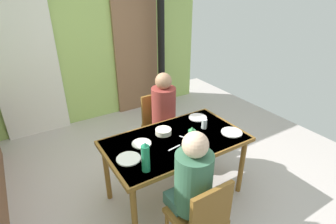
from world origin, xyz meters
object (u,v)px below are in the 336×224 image
at_px(chair_far_diner, 159,123).
at_px(serving_bowl_center, 163,132).
at_px(dining_table, 176,146).
at_px(water_bottle_green_near, 146,158).
at_px(person_far_diner, 164,107).
at_px(water_bottle_green_far, 191,142).
at_px(person_near_diner, 192,180).
at_px(chair_near_diner, 201,218).

xyz_separation_m(chair_far_diner, serving_bowl_center, (-0.29, -0.60, 0.26)).
distance_m(dining_table, water_bottle_green_near, 0.59).
bearing_deg(water_bottle_green_near, dining_table, 29.59).
bearing_deg(person_far_diner, water_bottle_green_far, 73.66).
height_order(chair_far_diner, water_bottle_green_near, water_bottle_green_near).
xyz_separation_m(chair_far_diner, water_bottle_green_far, (-0.27, -1.06, 0.38)).
distance_m(chair_far_diner, person_near_diner, 1.50).
distance_m(dining_table, chair_far_diner, 0.82).
bearing_deg(chair_far_diner, serving_bowl_center, 64.18).
distance_m(person_near_diner, person_far_diner, 1.35).
relative_size(dining_table, water_bottle_green_near, 5.11).
height_order(chair_near_diner, chair_far_diner, same).
xyz_separation_m(person_near_diner, person_far_diner, (0.50, 1.25, 0.00)).
xyz_separation_m(water_bottle_green_far, serving_bowl_center, (-0.02, 0.46, -0.12)).
bearing_deg(water_bottle_green_far, chair_far_diner, 75.66).
distance_m(water_bottle_green_near, serving_bowl_center, 0.63).
bearing_deg(person_near_diner, dining_table, 67.61).
relative_size(water_bottle_green_near, serving_bowl_center, 1.66).
bearing_deg(person_near_diner, chair_far_diner, 70.21).
bearing_deg(chair_far_diner, person_near_diner, 70.21).
distance_m(chair_far_diner, serving_bowl_center, 0.72).
bearing_deg(serving_bowl_center, chair_far_diner, 64.18).
distance_m(dining_table, chair_near_diner, 0.82).
bearing_deg(water_bottle_green_near, water_bottle_green_far, -3.13).
relative_size(chair_near_diner, person_near_diner, 1.13).
relative_size(chair_far_diner, person_far_diner, 1.13).
relative_size(chair_far_diner, water_bottle_green_near, 3.08).
bearing_deg(serving_bowl_center, person_near_diner, -104.86).
xyz_separation_m(dining_table, person_near_diner, (-0.26, -0.63, 0.12)).
distance_m(dining_table, person_far_diner, 0.68).
relative_size(person_far_diner, water_bottle_green_near, 2.73).
distance_m(chair_near_diner, person_far_diner, 1.50).
height_order(water_bottle_green_near, water_bottle_green_far, water_bottle_green_far).
relative_size(person_near_diner, serving_bowl_center, 4.53).
relative_size(chair_near_diner, serving_bowl_center, 5.12).
xyz_separation_m(person_far_diner, water_bottle_green_far, (-0.27, -0.93, 0.09)).
bearing_deg(chair_far_diner, person_far_diner, 90.00).
xyz_separation_m(water_bottle_green_near, serving_bowl_center, (0.44, 0.44, -0.11)).
height_order(person_near_diner, serving_bowl_center, person_near_diner).
distance_m(dining_table, person_near_diner, 0.69).
height_order(dining_table, person_far_diner, person_far_diner).
distance_m(chair_far_diner, water_bottle_green_far, 1.16).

